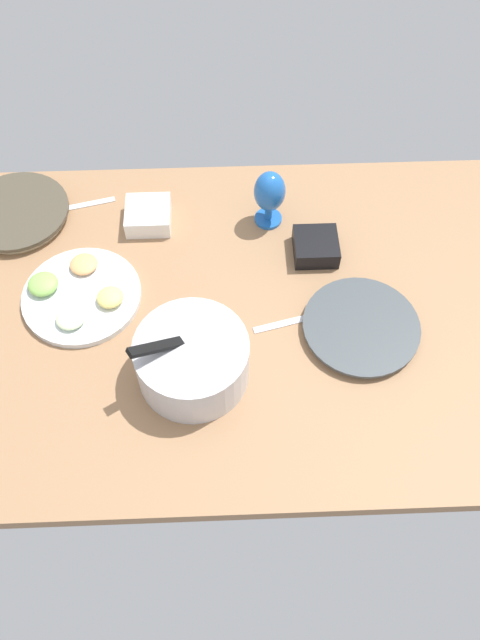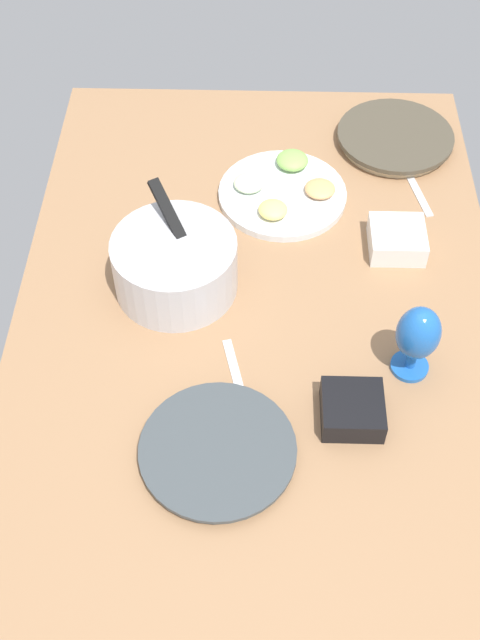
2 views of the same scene
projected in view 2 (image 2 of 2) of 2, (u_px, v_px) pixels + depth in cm
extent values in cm
cube|color=#99704C|center=(259.00, 323.00, 172.18)|extent=(160.00, 104.00, 4.00)
cylinder|color=silver|center=(218.00, 453.00, 149.20)|extent=(26.85, 26.85, 1.55)
cylinder|color=#3E4549|center=(218.00, 449.00, 148.24)|extent=(29.18, 29.18, 0.93)
cylinder|color=beige|center=(395.00, 140.00, 206.04)|extent=(27.08, 27.08, 2.00)
cylinder|color=#494233|center=(395.00, 135.00, 204.80)|extent=(29.44, 29.44, 1.20)
cylinder|color=silver|center=(175.00, 265.00, 171.17)|extent=(26.46, 26.46, 12.96)
cylinder|color=white|center=(174.00, 253.00, 168.15)|extent=(23.82, 23.82, 2.33)
cube|color=black|center=(174.00, 224.00, 168.25)|extent=(17.64, 12.17, 11.00)
cylinder|color=silver|center=(282.00, 194.00, 193.39)|extent=(30.56, 30.56, 1.80)
ellipsoid|color=#8CC659|center=(292.00, 160.00, 197.50)|extent=(7.78, 7.78, 3.17)
ellipsoid|color=beige|center=(249.00, 183.00, 192.93)|extent=(7.27, 7.27, 2.31)
ellipsoid|color=#F9E072|center=(273.00, 210.00, 186.67)|extent=(6.78, 6.78, 2.89)
ellipsoid|color=#F2A566|center=(320.00, 189.00, 191.66)|extent=(7.30, 7.30, 2.24)
cylinder|color=blue|center=(409.00, 366.00, 161.92)|extent=(7.63, 7.63, 1.00)
cylinder|color=blue|center=(411.00, 359.00, 159.92)|extent=(2.00, 2.00, 4.15)
ellipsoid|color=blue|center=(418.00, 333.00, 153.59)|extent=(8.56, 8.56, 12.17)
cube|color=white|center=(397.00, 239.00, 181.30)|extent=(12.28, 12.28, 5.44)
cube|color=#F9E072|center=(398.00, 234.00, 179.95)|extent=(10.07, 10.07, 1.74)
cube|color=black|center=(352.00, 410.00, 152.92)|extent=(11.72, 11.72, 5.26)
cube|color=tan|center=(353.00, 405.00, 151.61)|extent=(9.61, 9.61, 1.68)
cube|color=silver|center=(236.00, 375.00, 160.84)|extent=(17.90, 6.09, 0.60)
cube|color=silver|center=(417.00, 191.00, 195.14)|extent=(17.93, 5.88, 0.60)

